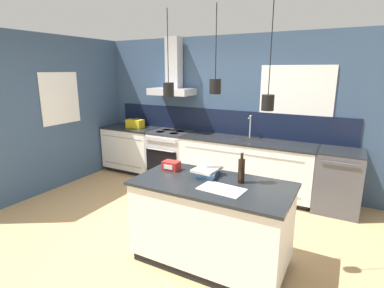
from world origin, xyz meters
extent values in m
plane|color=tan|center=(0.00, 0.00, 0.00)|extent=(16.00, 16.00, 0.00)
cube|color=#354C6B|center=(0.00, 2.03, 1.30)|extent=(5.60, 0.06, 2.60)
cube|color=black|center=(0.00, 1.99, 1.12)|extent=(4.42, 0.02, 0.43)
cube|color=white|center=(1.25, 1.99, 1.62)|extent=(1.12, 0.01, 0.96)
cube|color=black|center=(1.25, 1.99, 1.62)|extent=(1.04, 0.01, 0.88)
cube|color=#B5B5BA|center=(-0.90, 1.77, 1.64)|extent=(0.80, 0.46, 0.12)
cube|color=#B5B5BA|center=(-0.90, 1.86, 2.15)|extent=(0.26, 0.20, 0.90)
cylinder|color=black|center=(0.39, -0.34, 2.25)|extent=(0.01, 0.01, 0.70)
cylinder|color=black|center=(0.39, -0.34, 1.83)|extent=(0.11, 0.11, 0.14)
sphere|color=#F9D18C|center=(0.39, -0.34, 1.83)|extent=(0.06, 0.06, 0.06)
cylinder|color=black|center=(0.90, -0.32, 2.27)|extent=(0.01, 0.01, 0.65)
cylinder|color=black|center=(0.90, -0.32, 1.88)|extent=(0.11, 0.11, 0.14)
sphere|color=#F9D18C|center=(0.90, -0.32, 1.88)|extent=(0.06, 0.06, 0.06)
cylinder|color=black|center=(1.39, -0.26, 2.21)|extent=(0.01, 0.01, 0.79)
cylinder|color=black|center=(1.39, -0.26, 1.74)|extent=(0.11, 0.11, 0.14)
sphere|color=#F9D18C|center=(1.39, -0.26, 1.74)|extent=(0.06, 0.06, 0.06)
cube|color=#354C6B|center=(-2.43, 0.70, 1.30)|extent=(0.06, 3.80, 2.60)
cube|color=white|center=(-2.39, 0.55, 1.55)|extent=(0.01, 0.76, 0.88)
cube|color=black|center=(-2.39, 0.55, 1.55)|extent=(0.01, 0.68, 0.80)
cube|color=black|center=(-1.82, 1.72, 0.04)|extent=(1.05, 0.56, 0.09)
cube|color=white|center=(-1.82, 1.69, 0.48)|extent=(1.08, 0.62, 0.79)
cube|color=gray|center=(-1.82, 1.38, 0.76)|extent=(0.95, 0.01, 0.01)
cube|color=gray|center=(-1.82, 1.38, 0.21)|extent=(0.95, 0.01, 0.01)
cube|color=black|center=(-1.82, 1.69, 0.90)|extent=(1.11, 0.64, 0.03)
cube|color=black|center=(0.58, 1.72, 0.04)|extent=(2.13, 0.56, 0.09)
cube|color=white|center=(0.58, 1.69, 0.48)|extent=(2.19, 0.62, 0.79)
cube|color=gray|center=(0.58, 1.38, 0.76)|extent=(1.93, 0.01, 0.01)
cube|color=gray|center=(0.58, 1.38, 0.21)|extent=(1.93, 0.01, 0.01)
cube|color=black|center=(0.58, 1.69, 0.90)|extent=(2.22, 0.64, 0.03)
cube|color=#262628|center=(0.58, 1.74, 0.91)|extent=(0.48, 0.34, 0.01)
cylinder|color=#B5B5BA|center=(0.58, 1.87, 1.10)|extent=(0.02, 0.02, 0.37)
sphere|color=#B5B5BA|center=(0.58, 1.87, 1.28)|extent=(0.03, 0.03, 0.03)
cylinder|color=#B5B5BA|center=(0.58, 1.81, 1.26)|extent=(0.02, 0.12, 0.02)
cube|color=#B5B5BA|center=(-0.90, 1.69, 0.43)|extent=(0.75, 0.62, 0.87)
cube|color=black|center=(-0.90, 1.37, 0.40)|extent=(0.64, 0.02, 0.44)
cylinder|color=#B5B5BA|center=(-0.90, 1.35, 0.63)|extent=(0.56, 0.02, 0.02)
cube|color=#B5B5BA|center=(-0.90, 1.37, 0.82)|extent=(0.64, 0.02, 0.07)
cube|color=#2D2D30|center=(-0.90, 1.69, 0.89)|extent=(0.75, 0.60, 0.04)
cylinder|color=black|center=(-1.05, 1.80, 0.91)|extent=(0.17, 0.17, 0.00)
cylinder|color=black|center=(-0.75, 1.80, 0.91)|extent=(0.17, 0.17, 0.00)
cylinder|color=black|center=(-1.05, 1.58, 0.91)|extent=(0.17, 0.17, 0.00)
cylinder|color=black|center=(-0.75, 1.58, 0.91)|extent=(0.17, 0.17, 0.00)
cube|color=#4C4C51|center=(1.99, 1.69, 0.45)|extent=(0.62, 0.62, 0.89)
cube|color=black|center=(1.99, 1.69, 0.90)|extent=(0.62, 0.62, 0.02)
cylinder|color=#4C4C51|center=(1.99, 1.36, 0.82)|extent=(0.47, 0.02, 0.02)
cube|color=black|center=(0.88, -0.31, 0.04)|extent=(1.50, 0.76, 0.09)
cube|color=white|center=(0.88, -0.31, 0.48)|extent=(1.56, 0.79, 0.79)
cube|color=black|center=(0.88, -0.31, 0.90)|extent=(1.61, 0.84, 0.03)
cylinder|color=black|center=(1.14, -0.17, 1.03)|extent=(0.07, 0.07, 0.25)
cylinder|color=black|center=(1.14, -0.17, 1.19)|extent=(0.03, 0.03, 0.06)
cylinder|color=#262628|center=(1.14, -0.17, 1.22)|extent=(0.03, 0.03, 0.01)
cube|color=#335684|center=(0.76, -0.15, 0.93)|extent=(0.25, 0.33, 0.03)
cube|color=#335684|center=(0.75, -0.14, 0.96)|extent=(0.27, 0.36, 0.04)
cube|color=beige|center=(0.75, -0.15, 0.99)|extent=(0.26, 0.34, 0.03)
cube|color=red|center=(0.30, -0.16, 0.96)|extent=(0.19, 0.13, 0.10)
cube|color=white|center=(0.30, -0.23, 0.96)|extent=(0.11, 0.01, 0.05)
cube|color=silver|center=(1.03, -0.43, 0.91)|extent=(0.45, 0.30, 0.01)
cube|color=gold|center=(-1.72, 1.69, 0.99)|extent=(0.34, 0.18, 0.16)
cylinder|color=black|center=(-1.72, 1.69, 1.09)|extent=(0.20, 0.02, 0.02)
camera|label=1|loc=(2.06, -2.92, 2.03)|focal=28.00mm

